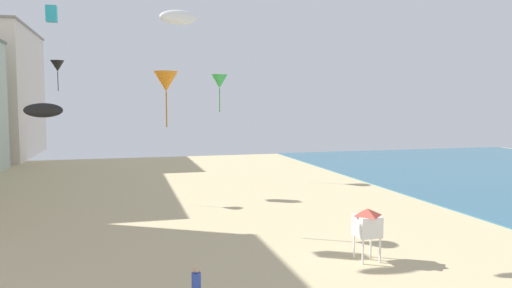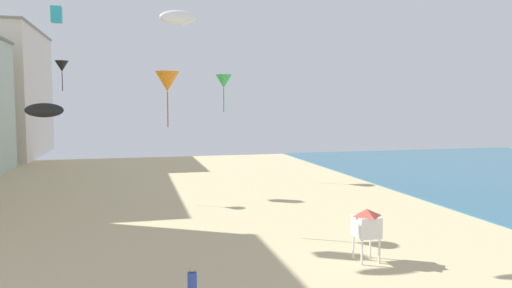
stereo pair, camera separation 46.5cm
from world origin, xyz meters
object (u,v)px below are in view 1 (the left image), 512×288
object	(u,v)px
kite_green_delta	(219,81)
lifeguard_stand	(367,223)
kite_cyan_box_2	(51,14)
kite_orange_delta	(166,82)
kite_white_parafoil	(178,17)
kite_black_parafoil	(43,110)
kite_black_delta	(57,66)
kite_flyer	(196,286)

from	to	relation	value
kite_green_delta	lifeguard_stand	bearing A→B (deg)	-85.99
lifeguard_stand	kite_cyan_box_2	size ratio (longest dim) A/B	1.84
kite_orange_delta	kite_cyan_box_2	bearing A→B (deg)	116.68
kite_white_parafoil	kite_black_parafoil	world-z (taller)	kite_white_parafoil
kite_orange_delta	kite_cyan_box_2	distance (m)	19.61
kite_black_delta	kite_black_parafoil	bearing A→B (deg)	-85.71
kite_green_delta	kite_black_parafoil	bearing A→B (deg)	-120.57
kite_white_parafoil	kite_cyan_box_2	size ratio (longest dim) A/B	1.36
kite_white_parafoil	kite_black_parafoil	xyz separation A→B (m)	(-6.58, 0.39, -4.71)
kite_cyan_box_2	kite_green_delta	xyz separation A→B (m)	(15.11, 1.88, -5.55)
kite_flyer	lifeguard_stand	distance (m)	9.44
kite_white_parafoil	kite_cyan_box_2	bearing A→B (deg)	112.76
kite_flyer	kite_white_parafoil	bearing A→B (deg)	-107.82
kite_white_parafoil	kite_black_delta	xyz separation A→B (m)	(-7.75, 16.04, -1.41)
kite_flyer	lifeguard_stand	size ratio (longest dim) A/B	0.64
kite_white_parafoil	kite_orange_delta	bearing A→B (deg)	94.57
kite_orange_delta	kite_white_parafoil	size ratio (longest dim) A/B	1.76
kite_black_parafoil	kite_cyan_box_2	size ratio (longest dim) A/B	1.32
kite_flyer	kite_black_delta	distance (m)	27.00
kite_black_delta	kite_green_delta	xyz separation A→B (m)	(14.22, 6.44, -0.75)
lifeguard_stand	kite_black_parafoil	xyz separation A→B (m)	(-14.95, 5.04, 5.38)
kite_black_parafoil	kite_cyan_box_2	bearing A→B (deg)	95.83
kite_white_parafoil	kite_cyan_box_2	xyz separation A→B (m)	(-8.64, 20.59, 3.38)
kite_cyan_box_2	lifeguard_stand	bearing A→B (deg)	-56.02
kite_cyan_box_2	kite_black_delta	bearing A→B (deg)	-78.94
kite_white_parafoil	kite_black_parafoil	bearing A→B (deg)	176.63
kite_orange_delta	kite_black_delta	world-z (taller)	kite_black_delta
lifeguard_stand	kite_cyan_box_2	bearing A→B (deg)	121.33
lifeguard_stand	kite_white_parafoil	bearing A→B (deg)	148.31
lifeguard_stand	kite_black_delta	world-z (taller)	kite_black_delta
kite_flyer	kite_orange_delta	bearing A→B (deg)	-105.45
kite_flyer	kite_black_parafoil	xyz separation A→B (m)	(-6.21, 8.49, 6.30)
kite_flyer	kite_white_parafoil	distance (m)	13.68
kite_black_parafoil	kite_white_parafoil	bearing A→B (deg)	-3.37
kite_flyer	kite_black_parafoil	world-z (taller)	kite_black_parafoil
lifeguard_stand	kite_black_parafoil	distance (m)	16.67
kite_black_parafoil	kite_black_delta	size ratio (longest dim) A/B	0.76
lifeguard_stand	kite_orange_delta	world-z (taller)	kite_orange_delta
kite_cyan_box_2	kite_green_delta	bearing A→B (deg)	7.11
kite_orange_delta	kite_black_delta	size ratio (longest dim) A/B	1.38
lifeguard_stand	kite_green_delta	distance (m)	28.32
kite_flyer	lifeguard_stand	xyz separation A→B (m)	(8.74, 3.45, 0.92)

